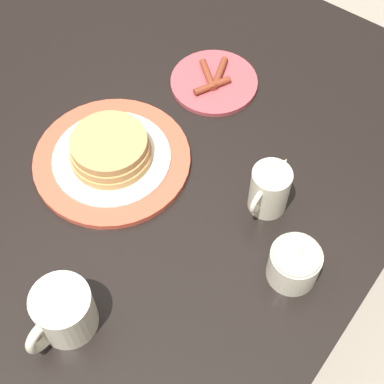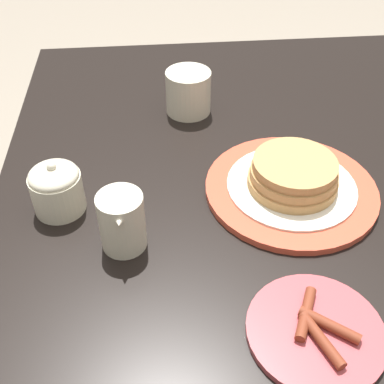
% 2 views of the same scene
% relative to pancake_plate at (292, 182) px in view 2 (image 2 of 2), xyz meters
% --- Properties ---
extents(dining_table, '(1.24, 1.04, 0.76)m').
position_rel_pancake_plate_xyz_m(dining_table, '(-0.01, -0.02, -0.14)').
color(dining_table, black).
rests_on(dining_table, ground_plane).
extents(pancake_plate, '(0.29, 0.29, 0.07)m').
position_rel_pancake_plate_xyz_m(pancake_plate, '(0.00, 0.00, 0.00)').
color(pancake_plate, '#DB5138').
rests_on(pancake_plate, dining_table).
extents(side_plate_bacon, '(0.18, 0.18, 0.02)m').
position_rel_pancake_plate_xyz_m(side_plate_bacon, '(-0.27, 0.04, -0.02)').
color(side_plate_bacon, '#B2474C').
rests_on(side_plate_bacon, dining_table).
extents(coffee_mug, '(0.12, 0.09, 0.09)m').
position_rel_pancake_plate_xyz_m(coffee_mug, '(0.28, 0.15, 0.02)').
color(coffee_mug, beige).
rests_on(coffee_mug, dining_table).
extents(creamer_pitcher, '(0.11, 0.07, 0.10)m').
position_rel_pancake_plate_xyz_m(creamer_pitcher, '(-0.09, 0.28, 0.03)').
color(creamer_pitcher, beige).
rests_on(creamer_pitcher, dining_table).
extents(sugar_bowl, '(0.08, 0.08, 0.09)m').
position_rel_pancake_plate_xyz_m(sugar_bowl, '(-0.00, 0.38, 0.02)').
color(sugar_bowl, beige).
rests_on(sugar_bowl, dining_table).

